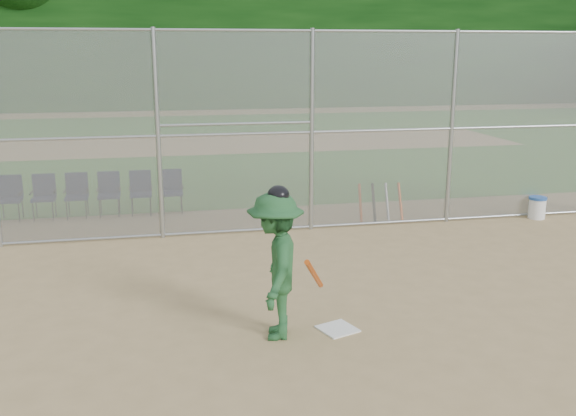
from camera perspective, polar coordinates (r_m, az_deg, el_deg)
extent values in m
plane|color=tan|center=(8.45, 3.51, -11.29)|extent=(100.00, 100.00, 0.00)
plane|color=#29631D|center=(25.71, -7.07, 5.76)|extent=(100.00, 100.00, 0.00)
plane|color=tan|center=(25.71, -7.07, 5.77)|extent=(24.00, 24.00, 0.00)
cube|color=gray|center=(12.64, -2.32, 6.64)|extent=(16.00, 0.02, 4.00)
cylinder|color=#9EA3A8|center=(12.55, -2.41, 15.51)|extent=(16.00, 0.05, 0.05)
cube|color=black|center=(42.46, -9.32, 16.29)|extent=(80.00, 5.00, 11.00)
cube|color=white|center=(8.64, 4.42, -10.66)|extent=(0.57, 0.57, 0.02)
imported|color=#21532A|center=(8.10, -1.11, -5.15)|extent=(0.96, 1.35, 1.90)
ellipsoid|color=black|center=(7.85, -1.14, 1.21)|extent=(0.27, 0.30, 0.23)
cylinder|color=#C94D12|center=(7.81, 2.34, -5.89)|extent=(0.40, 0.65, 0.58)
cylinder|color=white|center=(15.03, 21.26, -0.07)|extent=(0.36, 0.36, 0.43)
cylinder|color=#244F9D|center=(14.98, 21.34, 0.82)|extent=(0.38, 0.38, 0.06)
cylinder|color=#D84C14|center=(13.69, 6.45, 0.39)|extent=(0.06, 0.29, 0.83)
cylinder|color=black|center=(13.78, 7.63, 0.43)|extent=(0.06, 0.31, 0.83)
cylinder|color=#B2B2B7|center=(13.89, 8.80, 0.47)|extent=(0.06, 0.34, 0.82)
cylinder|color=#D84C14|center=(13.99, 9.95, 0.51)|extent=(0.06, 0.37, 0.81)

